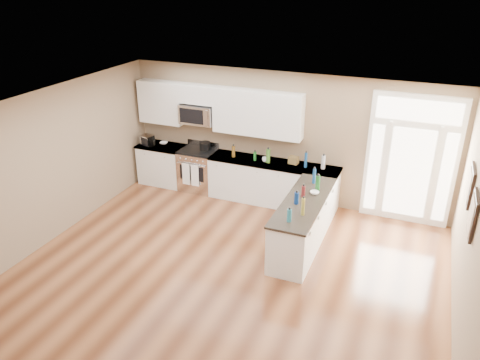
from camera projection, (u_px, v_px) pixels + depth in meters
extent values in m
plane|color=#552C18|center=(203.00, 306.00, 7.11)|extent=(8.00, 8.00, 0.00)
plane|color=#867055|center=(285.00, 138.00, 9.89)|extent=(7.00, 0.00, 7.00)
plane|color=#867055|center=(11.00, 186.00, 7.74)|extent=(0.00, 8.00, 8.00)
plane|color=#867055|center=(475.00, 286.00, 5.32)|extent=(0.00, 8.00, 8.00)
plane|color=white|center=(196.00, 131.00, 5.94)|extent=(8.00, 8.00, 0.00)
cube|color=white|center=(163.00, 165.00, 11.02)|extent=(1.06, 0.62, 0.90)
cube|color=black|center=(164.00, 180.00, 11.18)|extent=(1.02, 0.52, 0.10)
cube|color=black|center=(162.00, 146.00, 10.82)|extent=(1.10, 0.66, 0.04)
cube|color=white|center=(272.00, 183.00, 10.08)|extent=(2.81, 0.62, 0.90)
cube|color=black|center=(272.00, 200.00, 10.25)|extent=(2.77, 0.52, 0.10)
cube|color=black|center=(273.00, 163.00, 9.88)|extent=(2.85, 0.66, 0.04)
cube|color=white|center=(303.00, 224.00, 8.49)|extent=(0.65, 2.28, 0.90)
cube|color=black|center=(302.00, 243.00, 8.65)|extent=(0.61, 2.18, 0.10)
cube|color=black|center=(304.00, 201.00, 8.29)|extent=(0.69, 2.32, 0.04)
cube|color=white|center=(162.00, 102.00, 10.53)|extent=(1.04, 0.33, 0.95)
cube|color=white|center=(258.00, 113.00, 9.73)|extent=(1.94, 0.33, 0.95)
cube|color=white|center=(198.00, 94.00, 10.09)|extent=(0.82, 0.33, 0.40)
cube|color=silver|center=(198.00, 114.00, 10.25)|extent=(0.78, 0.40, 0.42)
cube|color=black|center=(191.00, 116.00, 10.09)|extent=(0.56, 0.01, 0.32)
cube|color=white|center=(411.00, 160.00, 9.02)|extent=(1.70, 0.08, 2.60)
cube|color=white|center=(409.00, 173.00, 9.08)|extent=(0.78, 0.02, 1.80)
cube|color=white|center=(374.00, 168.00, 9.31)|extent=(0.22, 0.02, 1.80)
cube|color=white|center=(445.00, 179.00, 8.85)|extent=(0.22, 0.02, 1.80)
cube|color=white|center=(419.00, 111.00, 8.56)|extent=(1.50, 0.02, 0.40)
cube|color=black|center=(470.00, 185.00, 7.05)|extent=(0.04, 0.58, 0.58)
cube|color=#93643B|center=(469.00, 185.00, 7.06)|extent=(0.01, 0.46, 0.46)
cube|color=black|center=(473.00, 215.00, 6.21)|extent=(0.04, 0.58, 0.58)
cube|color=#93643B|center=(471.00, 215.00, 6.22)|extent=(0.01, 0.46, 0.46)
cube|color=silver|center=(198.00, 170.00, 10.69)|extent=(0.80, 0.65, 0.92)
cube|color=black|center=(198.00, 151.00, 10.49)|extent=(0.80, 0.60, 0.03)
cube|color=silver|center=(203.00, 144.00, 10.71)|extent=(0.80, 0.04, 0.14)
cube|color=black|center=(192.00, 173.00, 10.39)|extent=(0.58, 0.01, 0.34)
cylinder|color=silver|center=(191.00, 165.00, 10.27)|extent=(0.70, 0.02, 0.02)
cube|color=white|center=(186.00, 174.00, 10.41)|extent=(0.18, 0.02, 0.50)
cube|color=white|center=(195.00, 176.00, 10.33)|extent=(0.18, 0.02, 0.50)
cylinder|color=black|center=(205.00, 146.00, 10.50)|extent=(0.31, 0.31, 0.19)
cube|color=silver|center=(147.00, 140.00, 10.76)|extent=(0.34, 0.30, 0.24)
cube|color=brown|center=(294.00, 160.00, 9.78)|extent=(0.21, 0.17, 0.16)
imported|color=white|center=(164.00, 143.00, 10.89)|extent=(0.21, 0.21, 0.04)
imported|color=white|center=(315.00, 193.00, 8.49)|extent=(0.19, 0.19, 0.05)
imported|color=white|center=(265.00, 159.00, 9.89)|extent=(0.12, 0.12, 0.09)
cylinder|color=#19591E|center=(318.00, 183.00, 8.57)|extent=(0.08, 0.08, 0.29)
cylinder|color=navy|center=(306.00, 160.00, 9.57)|extent=(0.06, 0.06, 0.32)
cylinder|color=brown|center=(233.00, 151.00, 10.11)|extent=(0.07, 0.07, 0.25)
cylinder|color=olive|center=(303.00, 207.00, 7.73)|extent=(0.06, 0.06, 0.31)
cylinder|color=#26727F|center=(289.00, 215.00, 7.54)|extent=(0.07, 0.07, 0.22)
cylinder|color=#591919|center=(303.00, 192.00, 8.35)|extent=(0.07, 0.07, 0.21)
cylinder|color=#B2B2B7|center=(323.00, 162.00, 9.51)|extent=(0.08, 0.08, 0.28)
cylinder|color=navy|center=(297.00, 198.00, 8.11)|extent=(0.08, 0.08, 0.22)
cylinder|color=#3F7226|center=(268.00, 156.00, 9.81)|extent=(0.09, 0.09, 0.29)
cylinder|color=#19591E|center=(255.00, 156.00, 9.95)|extent=(0.06, 0.06, 0.19)
cylinder|color=navy|center=(314.00, 176.00, 8.87)|extent=(0.06, 0.06, 0.29)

